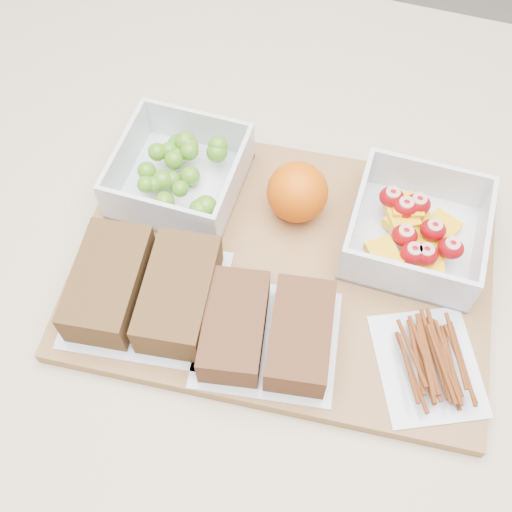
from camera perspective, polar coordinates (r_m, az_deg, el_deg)
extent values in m
plane|color=gray|center=(1.52, 0.84, -17.74)|extent=(4.00, 4.00, 0.00)
cube|color=beige|center=(1.09, 1.15, -12.57)|extent=(1.20, 0.90, 0.90)
cube|color=olive|center=(0.66, 2.42, -0.95)|extent=(0.44, 0.33, 0.02)
cube|color=silver|center=(0.71, -6.65, 6.28)|extent=(0.13, 0.13, 0.00)
cube|color=silver|center=(0.73, -5.11, 11.20)|extent=(0.13, 0.00, 0.05)
cube|color=silver|center=(0.66, -8.75, 3.42)|extent=(0.13, 0.00, 0.05)
cube|color=silver|center=(0.68, -1.95, 6.33)|extent=(0.00, 0.12, 0.05)
cube|color=silver|center=(0.71, -11.54, 8.57)|extent=(0.00, 0.12, 0.05)
sphere|color=#4B841B|center=(0.69, -8.31, 6.69)|extent=(0.02, 0.02, 0.02)
sphere|color=#4B841B|center=(0.69, -9.70, 7.47)|extent=(0.02, 0.02, 0.02)
sphere|color=#4B841B|center=(0.70, -5.94, 9.26)|extent=(0.02, 0.02, 0.02)
sphere|color=#4B841B|center=(0.70, -5.89, 7.08)|extent=(0.02, 0.02, 0.02)
sphere|color=#4B841B|center=(0.71, -8.78, 9.13)|extent=(0.02, 0.02, 0.02)
sphere|color=#4B841B|center=(0.69, -7.48, 6.78)|extent=(0.02, 0.02, 0.02)
sphere|color=#4B841B|center=(0.70, -7.72, 9.32)|extent=(0.02, 0.02, 0.02)
sphere|color=#4B841B|center=(0.65, -4.48, 4.40)|extent=(0.02, 0.02, 0.02)
sphere|color=#4B841B|center=(0.70, -3.49, 9.20)|extent=(0.02, 0.02, 0.02)
sphere|color=#4B841B|center=(0.71, -6.32, 10.08)|extent=(0.02, 0.02, 0.02)
sphere|color=#4B841B|center=(0.68, -9.77, 6.29)|extent=(0.02, 0.02, 0.02)
sphere|color=#4B841B|center=(0.70, -3.41, 9.77)|extent=(0.02, 0.02, 0.02)
sphere|color=#4B841B|center=(0.67, -8.13, 4.83)|extent=(0.02, 0.02, 0.02)
sphere|color=#4B841B|center=(0.71, -6.15, 9.34)|extent=(0.02, 0.02, 0.02)
sphere|color=#4B841B|center=(0.70, -7.30, 8.49)|extent=(0.02, 0.02, 0.02)
sphere|color=#4B841B|center=(0.70, -6.00, 9.68)|extent=(0.02, 0.02, 0.02)
sphere|color=#4B841B|center=(0.65, -5.00, 4.10)|extent=(0.02, 0.02, 0.02)
sphere|color=#4B841B|center=(0.67, -4.68, 3.71)|extent=(0.02, 0.02, 0.02)
sphere|color=#4B841B|center=(0.70, -7.22, 8.86)|extent=(0.02, 0.02, 0.02)
sphere|color=#4B841B|center=(0.69, -9.11, 6.30)|extent=(0.02, 0.02, 0.02)
sphere|color=#4B841B|center=(0.72, -6.97, 9.79)|extent=(0.02, 0.02, 0.02)
sphere|color=#4B841B|center=(0.67, -6.75, 5.96)|extent=(0.02, 0.02, 0.02)
cube|color=silver|center=(0.68, 13.71, 1.26)|extent=(0.13, 0.13, 0.01)
cube|color=silver|center=(0.70, 15.04, 6.54)|extent=(0.13, 0.01, 0.06)
cube|color=silver|center=(0.63, 13.18, -2.21)|extent=(0.13, 0.01, 0.06)
cube|color=silver|center=(0.67, 19.35, 0.99)|extent=(0.01, 0.12, 0.06)
cube|color=silver|center=(0.66, 8.87, 3.81)|extent=(0.01, 0.12, 0.06)
cube|color=#E1A70C|center=(0.66, 14.04, 0.41)|extent=(0.04, 0.04, 0.01)
cube|color=#E1A70C|center=(0.68, 13.37, 3.71)|extent=(0.05, 0.05, 0.01)
cube|color=#E1A70C|center=(0.68, 14.90, 1.99)|extent=(0.04, 0.05, 0.01)
cube|color=#E1A70C|center=(0.69, 16.03, 2.25)|extent=(0.04, 0.05, 0.01)
cube|color=#E1A70C|center=(0.67, 12.84, 3.53)|extent=(0.04, 0.04, 0.01)
cube|color=#E1A70C|center=(0.67, 13.30, 4.23)|extent=(0.04, 0.03, 0.01)
cube|color=#E1A70C|center=(0.64, 11.26, 0.11)|extent=(0.04, 0.04, 0.01)
cube|color=#E1A70C|center=(0.66, 14.97, -0.28)|extent=(0.04, 0.04, 0.01)
cube|color=#E1A70C|center=(0.68, 12.87, 2.71)|extent=(0.04, 0.04, 0.01)
ellipsoid|color=#9F0710|center=(0.66, 15.46, 2.25)|extent=(0.03, 0.02, 0.02)
ellipsoid|color=#9F0710|center=(0.64, 14.78, 0.17)|extent=(0.03, 0.02, 0.02)
ellipsoid|color=#9F0710|center=(0.67, 11.97, 5.13)|extent=(0.03, 0.02, 0.02)
ellipsoid|color=#9F0710|center=(0.66, 16.91, 0.68)|extent=(0.03, 0.02, 0.02)
ellipsoid|color=#9F0710|center=(0.67, 13.10, 4.23)|extent=(0.03, 0.02, 0.02)
ellipsoid|color=#9F0710|center=(0.64, 13.79, 0.22)|extent=(0.03, 0.02, 0.02)
ellipsoid|color=#9F0710|center=(0.65, 13.08, 1.78)|extent=(0.03, 0.02, 0.02)
ellipsoid|color=#9F0710|center=(0.68, 14.20, 4.51)|extent=(0.03, 0.02, 0.02)
sphere|color=#E15805|center=(0.66, 3.70, 5.68)|extent=(0.06, 0.06, 0.06)
cube|color=silver|center=(0.64, -9.66, -3.80)|extent=(0.17, 0.15, 0.00)
cube|color=brown|center=(0.63, -12.96, -2.36)|extent=(0.08, 0.12, 0.04)
cube|color=brown|center=(0.62, -6.89, -3.36)|extent=(0.08, 0.12, 0.04)
cube|color=silver|center=(0.62, 0.99, -7.41)|extent=(0.15, 0.14, 0.00)
cube|color=brown|center=(0.60, -1.92, -6.24)|extent=(0.07, 0.11, 0.04)
cube|color=brown|center=(0.60, 3.96, -7.04)|extent=(0.07, 0.11, 0.04)
cube|color=silver|center=(0.63, 15.00, -9.38)|extent=(0.13, 0.14, 0.00)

